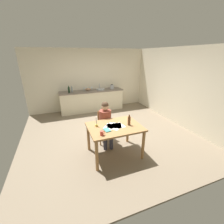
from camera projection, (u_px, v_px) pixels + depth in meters
ground_plane at (109, 133)px, 4.79m from camera, size 5.20×5.20×0.04m
wall_back at (89, 80)px, 6.59m from camera, size 5.20×0.12×2.60m
wall_right at (179, 87)px, 5.18m from camera, size 0.12×5.20×2.60m
kitchen_counter at (92, 100)px, 6.58m from camera, size 2.73×0.64×0.90m
dining_table at (115, 130)px, 3.53m from camera, size 1.24×0.92×0.78m
chair_at_table at (105, 125)px, 4.20m from camera, size 0.45×0.45×0.87m
person_seated at (106, 121)px, 4.00m from camera, size 0.37×0.62×1.19m
coffee_mug at (102, 133)px, 3.08m from camera, size 0.11×0.07×0.10m
candlestick at (96, 124)px, 3.45m from camera, size 0.06×0.06×0.24m
book_magazine at (107, 130)px, 3.29m from camera, size 0.15×0.20×0.02m
paper_letter at (109, 126)px, 3.47m from camera, size 0.35×0.36×0.00m
paper_bill at (114, 127)px, 3.43m from camera, size 0.34×0.36×0.00m
paper_envelope at (119, 125)px, 3.52m from camera, size 0.24×0.32×0.00m
paper_receipt at (117, 125)px, 3.52m from camera, size 0.31×0.35×0.00m
paper_notice at (113, 125)px, 3.52m from camera, size 0.34×0.36×0.00m
wine_bottle_on_table at (129, 121)px, 3.51m from camera, size 0.07×0.07×0.26m
sink_unit at (100, 89)px, 6.55m from camera, size 0.36×0.36×0.24m
bottle_oil at (69, 90)px, 6.01m from camera, size 0.08×0.08×0.28m
bottle_vinegar at (72, 89)px, 6.11m from camera, size 0.06×0.06×0.25m
mixing_bowl at (88, 89)px, 6.42m from camera, size 0.22×0.22×0.10m
stovetop_kettle at (112, 87)px, 6.70m from camera, size 0.18×0.18×0.22m
wine_glass_near_sink at (92, 87)px, 6.53m from camera, size 0.07×0.07×0.15m
wine_glass_by_kettle at (89, 87)px, 6.49m from camera, size 0.07×0.07×0.15m
wine_glass_back_left at (87, 88)px, 6.45m from camera, size 0.07×0.07×0.15m
wine_glass_back_right at (84, 88)px, 6.41m from camera, size 0.07×0.07×0.15m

